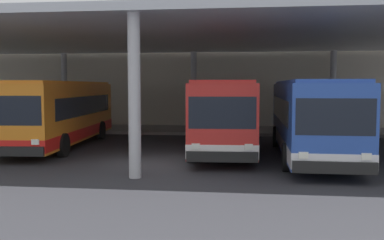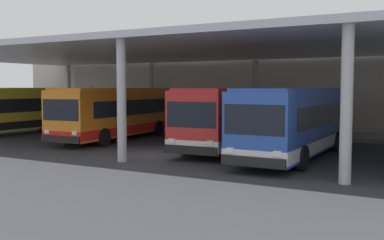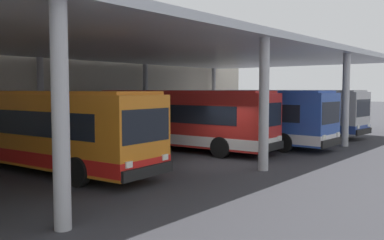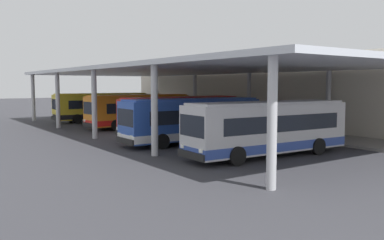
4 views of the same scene
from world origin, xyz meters
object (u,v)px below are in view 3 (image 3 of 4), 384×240
Objects in this scene: bus_far_bay at (244,116)px; bus_departing at (290,111)px; bus_middle_bay at (182,119)px; bus_second_bay at (47,129)px.

bus_far_bay and bus_departing have the same top height.
bus_departing is at bearing -5.74° from bus_middle_bay.
bus_middle_bay and bus_far_bay have the same top height.
bus_second_bay and bus_departing have the same top height.
bus_far_bay is at bearing -176.08° from bus_departing.
bus_far_bay is 6.91m from bus_departing.
bus_departing is (10.64, -1.07, 0.00)m from bus_middle_bay.
bus_second_bay and bus_middle_bay have the same top height.
bus_middle_bay is 1.00× the size of bus_departing.
bus_far_bay is (11.64, -1.82, 0.00)m from bus_second_bay.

